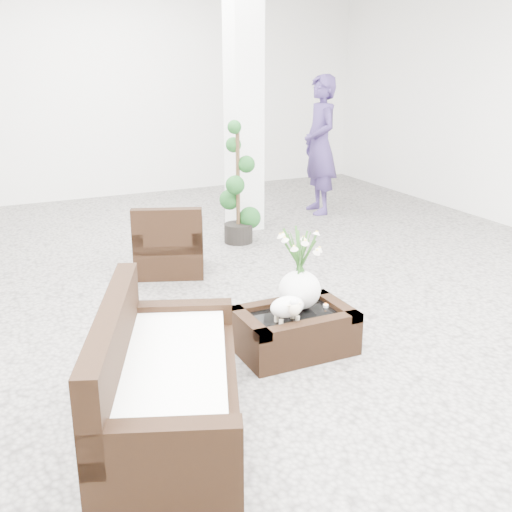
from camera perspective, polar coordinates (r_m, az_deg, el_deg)
name	(u,v)px	position (r m, az deg, el deg)	size (l,w,h in m)	color
ground	(251,318)	(5.67, -0.43, -5.67)	(11.00, 11.00, 0.00)	gray
column	(244,95)	(8.25, -1.13, 14.41)	(0.40, 0.40, 3.50)	white
coffee_table	(294,332)	(5.04, 3.46, -6.94)	(0.90, 0.60, 0.31)	black
sheep_figurine	(287,309)	(4.80, 2.83, -4.84)	(0.28, 0.23, 0.21)	white
planter_narcissus	(300,261)	(4.96, 4.04, -0.45)	(0.44, 0.44, 0.80)	white
tealight	(326,305)	(5.13, 6.34, -4.48)	(0.04, 0.04, 0.03)	white
armchair	(169,237)	(6.81, -7.87, 1.72)	(0.72, 0.69, 0.77)	black
loveseat	(171,375)	(3.87, -7.74, -10.63)	(1.65, 0.79, 0.88)	black
topiary	(238,184)	(7.70, -1.65, 6.56)	(0.40, 0.40, 1.48)	#154218
shopper	(320,145)	(9.22, 5.83, 9.96)	(0.72, 0.47, 1.98)	#392A5D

